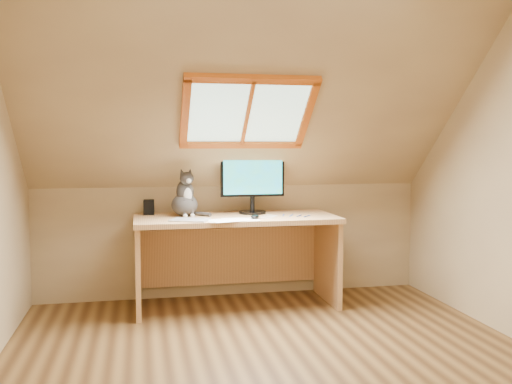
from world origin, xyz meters
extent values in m
plane|color=brown|center=(0.00, 0.00, 0.00)|extent=(3.50, 3.50, 0.00)
cube|color=tan|center=(0.00, -1.75, 1.20)|extent=(3.50, 0.02, 2.40)
cube|color=tan|center=(0.00, 1.75, 0.50)|extent=(3.50, 0.02, 1.00)
cube|color=tan|center=(0.00, 0.97, 1.70)|extent=(3.50, 1.56, 1.41)
cube|color=#B2E0CC|center=(0.00, 1.05, 1.63)|extent=(0.90, 0.53, 0.48)
cube|color=#BE4F11|center=(0.00, 1.05, 1.63)|extent=(1.02, 0.64, 0.59)
cube|color=tan|center=(-0.04, 1.38, 0.75)|extent=(1.69, 0.74, 0.04)
cube|color=tan|center=(-0.85, 1.38, 0.36)|extent=(0.04, 0.67, 0.73)
cube|color=tan|center=(0.78, 1.38, 0.36)|extent=(0.04, 0.67, 0.73)
cube|color=tan|center=(-0.04, 1.72, 0.36)|extent=(1.59, 0.03, 0.51)
cylinder|color=black|center=(0.14, 1.52, 0.78)|extent=(0.24, 0.24, 0.02)
cylinder|color=black|center=(0.14, 1.52, 0.86)|extent=(0.04, 0.04, 0.13)
cube|color=black|center=(0.14, 1.52, 1.11)|extent=(0.56, 0.05, 0.37)
cube|color=blue|center=(0.14, 1.49, 1.11)|extent=(0.52, 0.01, 0.32)
ellipsoid|color=#403B38|center=(-0.46, 1.47, 0.87)|extent=(0.28, 0.32, 0.19)
ellipsoid|color=#403B38|center=(-0.45, 1.46, 0.98)|extent=(0.18, 0.18, 0.21)
ellipsoid|color=silver|center=(-0.44, 1.40, 0.96)|extent=(0.08, 0.06, 0.12)
ellipsoid|color=#403B38|center=(-0.44, 1.41, 1.09)|extent=(0.14, 0.13, 0.11)
sphere|color=silver|center=(-0.43, 1.37, 1.08)|extent=(0.04, 0.04, 0.04)
cone|color=#403B38|center=(-0.48, 1.42, 1.15)|extent=(0.06, 0.06, 0.07)
cone|color=#403B38|center=(-0.41, 1.44, 1.15)|extent=(0.06, 0.06, 0.07)
cube|color=black|center=(-0.75, 1.63, 0.84)|extent=(0.09, 0.09, 0.13)
cube|color=#B2B2B7|center=(-0.44, 1.16, 0.78)|extent=(0.35, 0.30, 0.01)
ellipsoid|color=black|center=(0.09, 1.16, 0.79)|extent=(0.11, 0.13, 0.04)
cube|color=white|center=(-0.09, 1.12, 0.77)|extent=(0.33, 0.27, 0.00)
cube|color=white|center=(-0.09, 1.12, 0.77)|extent=(0.32, 0.24, 0.00)
cube|color=white|center=(-0.09, 1.12, 0.78)|extent=(0.35, 0.30, 0.00)
camera|label=1|loc=(-0.83, -3.33, 1.38)|focal=40.00mm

